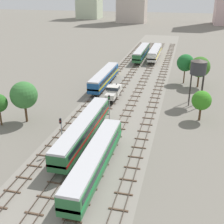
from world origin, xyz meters
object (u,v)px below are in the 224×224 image
shunter_loco_left_mid (113,91)px  diesel_railcar_far_left_midfar (104,77)px  passenger_coach_left_near (83,128)px  signal_post_near (61,130)px  diesel_railcar_centre_left_farther (155,52)px  diesel_railcar_centre_left_nearest (95,159)px  water_tower (199,68)px  passenger_coach_left_far (142,52)px  signal_post_nearest (109,106)px

shunter_loco_left_mid → diesel_railcar_far_left_midfar: (-4.67, 9.01, 0.59)m
passenger_coach_left_near → signal_post_near: bearing=-124.0°
shunter_loco_left_mid → diesel_railcar_centre_left_farther: 43.87m
diesel_railcar_centre_left_nearest → passenger_coach_left_near: size_ratio=0.93×
diesel_railcar_centre_left_nearest → water_tower: water_tower is taller
diesel_railcar_far_left_midfar → signal_post_near: (2.33, -33.67, 1.08)m
diesel_railcar_far_left_midfar → diesel_railcar_centre_left_nearest: bearing=-76.5°
diesel_railcar_centre_left_farther → signal_post_near: bearing=-95.9°
passenger_coach_left_far → diesel_railcar_centre_left_farther: same height
diesel_railcar_centre_left_nearest → passenger_coach_left_far: size_ratio=0.93×
passenger_coach_left_far → water_tower: water_tower is taller
water_tower → diesel_railcar_far_left_midfar: bearing=161.7°
diesel_railcar_far_left_midfar → water_tower: water_tower is taller
diesel_railcar_centre_left_farther → water_tower: 44.71m
passenger_coach_left_near → passenger_coach_left_far: 63.68m
diesel_railcar_far_left_midfar → diesel_railcar_centre_left_farther: 35.85m
diesel_railcar_centre_left_farther → passenger_coach_left_far: bearing=-166.4°
diesel_railcar_centre_left_nearest → shunter_loco_left_mid: (-4.67, 29.72, -0.59)m
shunter_loco_left_mid → signal_post_near: (-2.33, -24.66, 1.66)m
diesel_railcar_centre_left_nearest → signal_post_nearest: 16.96m
diesel_railcar_centre_left_nearest → water_tower: bearing=66.4°
diesel_railcar_far_left_midfar → water_tower: bearing=-18.3°
signal_post_nearest → diesel_railcar_centre_left_nearest: bearing=-82.1°
shunter_loco_left_mid → water_tower: bearing=4.5°
passenger_coach_left_near → diesel_railcar_centre_left_farther: size_ratio=1.07×
passenger_coach_left_near → diesel_railcar_centre_left_farther: bearing=85.9°
diesel_railcar_far_left_midfar → signal_post_near: signal_post_near is taller
diesel_railcar_centre_left_farther → signal_post_nearest: (-2.33, -56.58, 1.10)m
water_tower → signal_post_near: (-20.63, -26.09, -4.71)m
passenger_coach_left_far → signal_post_near: (-2.33, -67.15, 1.06)m
water_tower → signal_post_nearest: bearing=-138.0°
diesel_railcar_centre_left_farther → water_tower: (13.63, -42.19, 5.79)m
signal_post_near → diesel_railcar_centre_left_nearest: bearing=-35.9°
diesel_railcar_centre_left_farther → water_tower: bearing=-72.1°
diesel_railcar_far_left_midfar → diesel_railcar_centre_left_farther: size_ratio=1.00×
shunter_loco_left_mid → passenger_coach_left_far: passenger_coach_left_far is taller
diesel_railcar_centre_left_nearest → diesel_railcar_centre_left_farther: bearing=90.0°
passenger_coach_left_near → water_tower: bearing=51.0°
passenger_coach_left_near → signal_post_nearest: bearing=74.2°
diesel_railcar_centre_left_nearest → passenger_coach_left_near: 9.72m
diesel_railcar_centre_left_nearest → diesel_railcar_centre_left_farther: 73.34m
diesel_railcar_centre_left_nearest → signal_post_near: 8.71m
passenger_coach_left_far → water_tower: 45.32m
passenger_coach_left_near → signal_post_near: (-2.33, -3.47, 1.06)m
passenger_coach_left_near → signal_post_near: signal_post_near is taller
passenger_coach_left_far → diesel_railcar_far_left_midfar: bearing=-97.9°
shunter_loco_left_mid → passenger_coach_left_far: bearing=90.0°
diesel_railcar_centre_left_nearest → water_tower: (13.63, 31.15, 5.79)m
diesel_railcar_centre_left_farther → water_tower: size_ratio=2.01×
diesel_railcar_centre_left_nearest → passenger_coach_left_near: (-4.67, 8.53, 0.02)m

